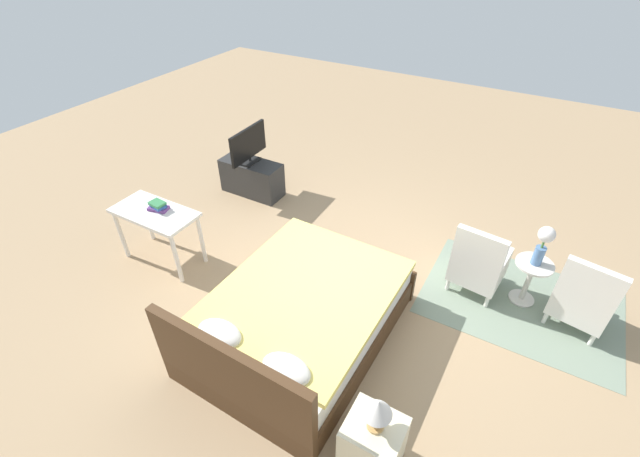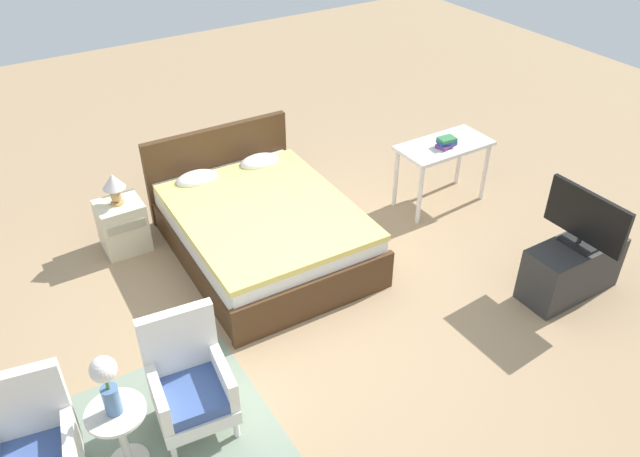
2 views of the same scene
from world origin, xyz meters
The scene contains 13 objects.
ground_plane centered at (0.00, 0.00, 0.00)m, with size 16.00×16.00×0.00m, color #A38460.
floor_rug centered at (-1.79, -0.71, 0.00)m, with size 2.10×1.50×0.01m.
bed centered at (0.14, 0.95, 0.30)m, with size 1.67×2.23×0.96m.
armchair_by_window_left centered at (-2.31, -0.66, 0.38)m, with size 0.63×0.63×0.92m.
armchair_by_window_right centered at (-1.25, -0.65, 0.38)m, with size 0.60×0.60×0.92m.
side_table centered at (-1.79, -0.77, 0.35)m, with size 0.40×0.40×0.55m.
flower_vase centered at (-1.79, -0.77, 0.84)m, with size 0.17×0.17×0.48m.
nightstand centered at (-1.02, 1.73, 0.27)m, with size 0.44×0.41×0.53m.
table_lamp centered at (-1.02, 1.73, 0.75)m, with size 0.22×0.22×0.33m.
tv_stand centered at (2.28, -1.11, 0.27)m, with size 0.96×0.40×0.53m.
tv_flatscreen centered at (2.29, -1.11, 0.81)m, with size 0.21×0.79×0.54m.
vanity_desk centered at (2.29, 0.72, 0.63)m, with size 1.04×0.52×0.74m.
book_stack centered at (2.26, 0.67, 0.79)m, with size 0.25×0.18×0.11m.
Camera 2 is at (-2.04, -3.72, 3.84)m, focal length 35.00 mm.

